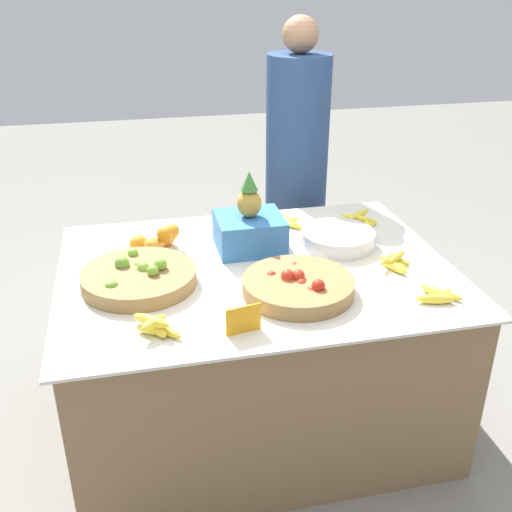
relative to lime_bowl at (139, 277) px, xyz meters
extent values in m
plane|color=gray|center=(0.47, 0.05, -0.78)|extent=(12.00, 12.00, 0.00)
cube|color=olive|center=(0.47, 0.05, -0.41)|extent=(1.50, 1.13, 0.74)
cube|color=silver|center=(0.47, 0.05, -0.04)|extent=(1.56, 1.17, 0.01)
cylinder|color=olive|center=(0.00, 0.00, 0.00)|extent=(0.44, 0.44, 0.06)
sphere|color=#6BA333|center=(-0.10, -0.09, 0.02)|extent=(0.05, 0.05, 0.05)
sphere|color=#7AB238|center=(0.05, -0.04, 0.04)|extent=(0.05, 0.05, 0.05)
sphere|color=#89BC42|center=(0.00, 0.00, -0.01)|extent=(0.04, 0.04, 0.04)
sphere|color=#7AB238|center=(-0.01, 0.15, 0.03)|extent=(0.04, 0.04, 0.04)
sphere|color=#89BC42|center=(0.02, 0.01, 0.03)|extent=(0.05, 0.05, 0.05)
sphere|color=#7AB238|center=(0.08, 0.00, 0.05)|extent=(0.05, 0.05, 0.05)
sphere|color=#7AB238|center=(0.00, 0.06, 0.02)|extent=(0.05, 0.05, 0.05)
sphere|color=#6BA333|center=(-0.06, 0.06, 0.04)|extent=(0.06, 0.06, 0.06)
sphere|color=#7AB238|center=(0.00, 0.02, 0.01)|extent=(0.04, 0.04, 0.04)
cylinder|color=olive|center=(0.57, -0.20, 0.00)|extent=(0.41, 0.41, 0.06)
sphere|color=red|center=(0.58, -0.20, 0.01)|extent=(0.05, 0.05, 0.05)
sphere|color=red|center=(0.64, -0.23, -0.01)|extent=(0.04, 0.04, 0.04)
sphere|color=red|center=(0.54, -0.17, 0.02)|extent=(0.05, 0.05, 0.05)
sphere|color=red|center=(0.55, -0.18, 0.02)|extent=(0.04, 0.04, 0.04)
sphere|color=red|center=(0.49, -0.13, 0.02)|extent=(0.04, 0.04, 0.04)
sphere|color=red|center=(0.58, -0.23, 0.00)|extent=(0.05, 0.05, 0.05)
sphere|color=red|center=(0.57, -0.19, 0.04)|extent=(0.05, 0.05, 0.05)
sphere|color=red|center=(0.59, -0.07, 0.01)|extent=(0.04, 0.04, 0.04)
sphere|color=red|center=(0.62, -0.28, 0.04)|extent=(0.05, 0.05, 0.05)
sphere|color=red|center=(0.67, -0.21, -0.01)|extent=(0.04, 0.04, 0.04)
sphere|color=red|center=(0.52, -0.27, 0.00)|extent=(0.04, 0.04, 0.04)
sphere|color=red|center=(0.66, -0.12, -0.01)|extent=(0.04, 0.04, 0.04)
sphere|color=red|center=(0.53, -0.18, 0.04)|extent=(0.05, 0.05, 0.05)
sphere|color=red|center=(0.58, -0.14, -0.01)|extent=(0.04, 0.04, 0.04)
sphere|color=red|center=(0.58, -0.22, 0.02)|extent=(0.04, 0.04, 0.04)
sphere|color=red|center=(0.60, -0.27, 0.01)|extent=(0.04, 0.04, 0.04)
sphere|color=red|center=(0.53, -0.19, 0.02)|extent=(0.04, 0.04, 0.04)
sphere|color=orange|center=(0.07, 0.25, 0.01)|extent=(0.08, 0.08, 0.08)
sphere|color=orange|center=(0.01, 0.29, 0.01)|extent=(0.08, 0.08, 0.08)
sphere|color=orange|center=(0.13, 0.34, 0.01)|extent=(0.08, 0.08, 0.08)
sphere|color=orange|center=(0.07, 0.26, 0.00)|extent=(0.06, 0.06, 0.06)
sphere|color=orange|center=(0.16, 0.30, 0.05)|extent=(0.06, 0.06, 0.06)
sphere|color=orange|center=(0.12, 0.26, 0.05)|extent=(0.07, 0.07, 0.07)
cylinder|color=silver|center=(0.86, 0.17, 0.00)|extent=(0.32, 0.32, 0.07)
cube|color=orange|center=(0.32, -0.41, 0.02)|extent=(0.12, 0.03, 0.10)
cube|color=#3370B7|center=(0.48, 0.23, 0.04)|extent=(0.28, 0.26, 0.15)
ellipsoid|color=#B28E38|center=(0.48, 0.23, 0.17)|extent=(0.10, 0.10, 0.12)
cone|color=#387A33|center=(0.48, 0.23, 0.27)|extent=(0.07, 0.07, 0.08)
cylinder|color=#428438|center=(0.54, 0.49, 0.05)|extent=(0.01, 0.01, 0.16)
cylinder|color=#4C8E42|center=(0.53, 0.49, 0.05)|extent=(0.01, 0.01, 0.16)
cylinder|color=#4C8E42|center=(0.52, 0.50, 0.05)|extent=(0.01, 0.01, 0.16)
cylinder|color=#4C8E42|center=(0.52, 0.51, 0.05)|extent=(0.01, 0.01, 0.16)
cylinder|color=#428438|center=(0.55, 0.52, 0.05)|extent=(0.01, 0.01, 0.16)
cylinder|color=#4C8E42|center=(0.51, 0.51, 0.05)|extent=(0.01, 0.01, 0.16)
cylinder|color=#4C8E42|center=(0.52, 0.51, 0.05)|extent=(0.01, 0.01, 0.16)
ellipsoid|color=yellow|center=(1.09, -0.35, -0.02)|extent=(0.10, 0.11, 0.03)
ellipsoid|color=yellow|center=(1.03, -0.37, -0.01)|extent=(0.15, 0.07, 0.04)
ellipsoid|color=yellow|center=(1.06, -0.33, -0.01)|extent=(0.09, 0.13, 0.04)
ellipsoid|color=yellow|center=(1.08, -0.35, -0.02)|extent=(0.11, 0.10, 0.03)
ellipsoid|color=yellow|center=(1.06, 0.39, -0.01)|extent=(0.13, 0.14, 0.03)
ellipsoid|color=yellow|center=(1.07, 0.38, -0.02)|extent=(0.04, 0.12, 0.03)
ellipsoid|color=yellow|center=(1.06, 0.38, -0.02)|extent=(0.08, 0.16, 0.03)
ellipsoid|color=yellow|center=(1.06, 0.35, -0.01)|extent=(0.06, 0.16, 0.03)
ellipsoid|color=yellow|center=(1.02, 0.37, 0.00)|extent=(0.14, 0.11, 0.03)
ellipsoid|color=yellow|center=(1.04, 0.39, 0.01)|extent=(0.15, 0.12, 0.03)
ellipsoid|color=yellow|center=(0.71, 0.41, -0.02)|extent=(0.12, 0.13, 0.03)
ellipsoid|color=yellow|center=(0.69, 0.45, -0.02)|extent=(0.08, 0.14, 0.03)
ellipsoid|color=yellow|center=(0.71, 0.44, -0.02)|extent=(0.13, 0.09, 0.03)
ellipsoid|color=yellow|center=(0.71, 0.47, -0.01)|extent=(0.04, 0.12, 0.04)
ellipsoid|color=yellow|center=(1.00, -0.10, -0.01)|extent=(0.08, 0.14, 0.03)
ellipsoid|color=yellow|center=(1.03, -0.05, -0.02)|extent=(0.10, 0.10, 0.03)
ellipsoid|color=yellow|center=(1.01, -0.07, -0.02)|extent=(0.08, 0.15, 0.03)
ellipsoid|color=yellow|center=(1.03, -0.06, 0.01)|extent=(0.11, 0.10, 0.03)
ellipsoid|color=yellow|center=(0.98, -0.07, 0.00)|extent=(0.12, 0.10, 0.03)
ellipsoid|color=yellow|center=(0.04, -0.33, -0.02)|extent=(0.08, 0.12, 0.03)
ellipsoid|color=yellow|center=(0.04, -0.35, -0.01)|extent=(0.08, 0.12, 0.04)
ellipsoid|color=yellow|center=(0.07, -0.36, -0.02)|extent=(0.12, 0.13, 0.03)
ellipsoid|color=yellow|center=(0.03, -0.35, -0.01)|extent=(0.12, 0.08, 0.04)
ellipsoid|color=yellow|center=(0.03, -0.35, 0.01)|extent=(0.13, 0.12, 0.04)
ellipsoid|color=yellow|center=(0.03, -0.36, 0.01)|extent=(0.11, 0.10, 0.04)
cylinder|color=navy|center=(0.90, 0.96, -0.06)|extent=(0.34, 0.34, 1.45)
sphere|color=#A87A56|center=(0.90, 0.96, 0.76)|extent=(0.18, 0.18, 0.18)
camera|label=1|loc=(0.00, -2.05, 1.07)|focal=42.00mm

